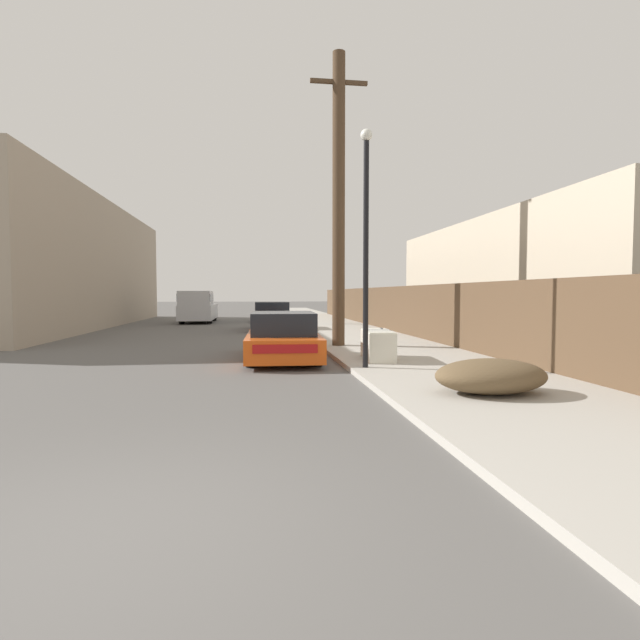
{
  "coord_description": "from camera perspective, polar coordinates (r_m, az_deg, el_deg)",
  "views": [
    {
      "loc": [
        1.04,
        -3.69,
        1.76
      ],
      "look_at": [
        3.11,
        11.37,
        0.96
      ],
      "focal_mm": 28.0,
      "sensor_mm": 36.0,
      "label": 1
    }
  ],
  "objects": [
    {
      "name": "utility_pole",
      "position": [
        16.13,
        2.15,
        13.68
      ],
      "size": [
        1.8,
        0.4,
        9.12
      ],
      "color": "#4C3826",
      "rests_on": "sidewalk_curb"
    },
    {
      "name": "street_lamp",
      "position": [
        11.17,
        5.28,
        9.99
      ],
      "size": [
        0.26,
        0.26,
        5.23
      ],
      "color": "black",
      "rests_on": "sidewalk_curb"
    },
    {
      "name": "car_parked_far",
      "position": [
        31.92,
        -5.54,
        0.91
      ],
      "size": [
        1.77,
        4.41,
        1.25
      ],
      "rotation": [
        0.0,
        0.0,
        -0.02
      ],
      "color": "black",
      "rests_on": "ground"
    },
    {
      "name": "building_right_house",
      "position": [
        20.38,
        24.63,
        4.08
      ],
      "size": [
        6.0,
        15.42,
        4.47
      ],
      "primitive_type": "cube",
      "color": "beige",
      "rests_on": "ground"
    },
    {
      "name": "pedestrian",
      "position": [
        27.26,
        2.2,
        1.53
      ],
      "size": [
        0.34,
        0.34,
        1.81
      ],
      "color": "#282D42",
      "rests_on": "sidewalk_curb"
    },
    {
      "name": "car_parked_mid",
      "position": [
        24.15,
        -5.59,
        0.35
      ],
      "size": [
        1.83,
        4.25,
        1.38
      ],
      "rotation": [
        0.0,
        0.0,
        0.0
      ],
      "color": "#5B1E19",
      "rests_on": "ground"
    },
    {
      "name": "discarded_fridge",
      "position": [
        12.56,
        6.61,
        -2.83
      ],
      "size": [
        0.81,
        1.73,
        0.75
      ],
      "rotation": [
        0.0,
        0.0,
        -0.09
      ],
      "color": "silver",
      "rests_on": "sidewalk_curb"
    },
    {
      "name": "ground_plane",
      "position": [
        4.22,
        -23.06,
        -21.88
      ],
      "size": [
        220.0,
        220.0,
        0.0
      ],
      "primitive_type": "plane",
      "color": "#595654"
    },
    {
      "name": "wooden_fence",
      "position": [
        23.31,
        7.65,
        1.36
      ],
      "size": [
        0.08,
        36.3,
        1.96
      ],
      "primitive_type": "cube",
      "color": "brown",
      "rests_on": "sidewalk_curb"
    },
    {
      "name": "parked_sports_car_red",
      "position": [
        13.39,
        -4.27,
        -2.05
      ],
      "size": [
        2.05,
        4.72,
        1.28
      ],
      "rotation": [
        0.0,
        0.0,
        -0.04
      ],
      "color": "#E05114",
      "rests_on": "ground"
    },
    {
      "name": "pickup_truck",
      "position": [
        31.28,
        -13.79,
        1.45
      ],
      "size": [
        1.94,
        5.63,
        1.92
      ],
      "rotation": [
        0.0,
        0.0,
        3.14
      ],
      "color": "silver",
      "rests_on": "ground"
    },
    {
      "name": "brush_pile",
      "position": [
        8.72,
        18.94,
        -6.08
      ],
      "size": [
        1.87,
        1.3,
        0.57
      ],
      "color": "brown",
      "rests_on": "sidewalk_curb"
    },
    {
      "name": "sidewalk_curb",
      "position": [
        27.58,
        1.1,
        -0.52
      ],
      "size": [
        4.2,
        63.0,
        0.12
      ],
      "primitive_type": "cube",
      "color": "#ADA89E",
      "rests_on": "ground"
    },
    {
      "name": "building_left_block",
      "position": [
        30.23,
        -28.83,
        5.56
      ],
      "size": [
        7.0,
        23.56,
        6.6
      ],
      "primitive_type": "cube",
      "color": "tan",
      "rests_on": "ground"
    }
  ]
}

